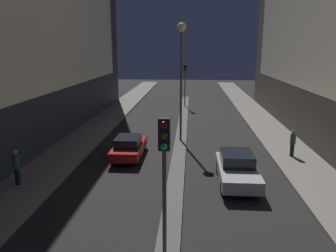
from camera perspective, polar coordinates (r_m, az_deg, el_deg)
median_strip at (r=26.11m, az=2.35°, el=-1.39°), size 0.86×39.89×0.11m
traffic_light_near at (r=9.17m, az=-0.66°, el=-6.55°), size 0.32×0.42×4.82m
traffic_light_mid at (r=37.65m, az=2.98°, el=8.75°), size 0.32×0.42×4.82m
street_lamp at (r=23.24m, az=2.34°, el=12.18°), size 0.62×0.62×8.32m
car_left_lane at (r=20.73m, az=-6.82°, el=-3.57°), size 1.71×4.24×1.41m
car_right_lane at (r=17.21m, az=11.94°, el=-7.22°), size 1.88×4.42×1.53m
pedestrian_on_left_sidewalk at (r=17.84m, az=-24.89°, el=-6.35°), size 0.33×0.33×1.80m
pedestrian_on_right_sidewalk at (r=21.83m, az=20.89°, el=-2.69°), size 0.33×0.33×1.66m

